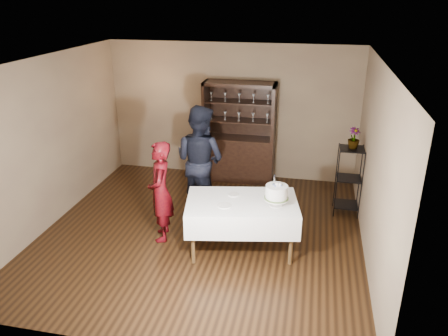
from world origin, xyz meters
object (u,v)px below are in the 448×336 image
at_px(cake_table, 242,213).
at_px(cake, 277,193).
at_px(china_hutch, 239,148).
at_px(plant_etagere, 349,178).
at_px(woman, 160,192).
at_px(potted_plant, 354,138).
at_px(man, 200,160).

distance_m(cake_table, cake, 0.62).
relative_size(china_hutch, plant_etagere, 1.67).
bearing_deg(china_hutch, woman, -107.02).
height_order(china_hutch, potted_plant, china_hutch).
relative_size(woman, man, 0.83).
height_order(woman, cake, woman).
height_order(woman, man, man).
bearing_deg(woman, man, 144.09).
relative_size(plant_etagere, woman, 0.76).
height_order(cake, potted_plant, potted_plant).
distance_m(china_hutch, cake_table, 2.62).
distance_m(man, potted_plant, 2.57).
xyz_separation_m(cake_table, potted_plant, (1.59, 1.54, 0.75)).
height_order(china_hutch, cake_table, china_hutch).
relative_size(plant_etagere, cake, 2.50).
distance_m(plant_etagere, cake, 1.93).
bearing_deg(cake_table, woman, 176.57).
relative_size(man, potted_plant, 5.43).
height_order(china_hutch, man, china_hutch).
height_order(woman, potted_plant, woman).
distance_m(man, cake, 1.79).
bearing_deg(potted_plant, cake_table, -135.92).
bearing_deg(china_hutch, cake_table, -79.05).
relative_size(china_hutch, woman, 1.27).
distance_m(woman, man, 1.07).
distance_m(woman, potted_plant, 3.26).
bearing_deg(cake, potted_plant, 55.17).
distance_m(woman, cake, 1.77).
relative_size(cake_table, woman, 1.11).
relative_size(plant_etagere, cake_table, 0.69).
xyz_separation_m(woman, man, (0.36, 1.00, 0.16)).
relative_size(cake_table, man, 0.92).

